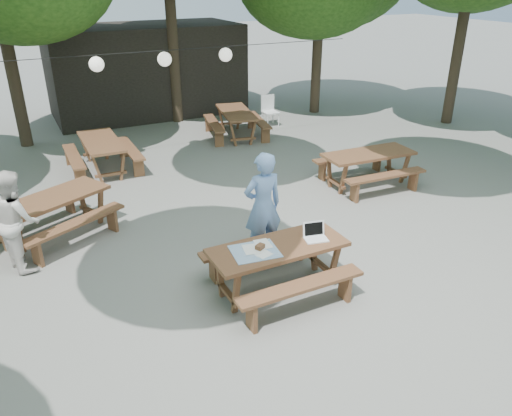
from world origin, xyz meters
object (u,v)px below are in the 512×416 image
object	(u,v)px
woman	(263,206)
plastic_chair	(270,117)
picnic_table_nw	(53,217)
main_picnic_table	(278,267)
second_person	(16,220)

from	to	relation	value
woman	plastic_chair	world-z (taller)	woman
picnic_table_nw	plastic_chair	size ratio (longest dim) A/B	2.67
woman	plastic_chair	bearing A→B (deg)	-118.64
main_picnic_table	second_person	world-z (taller)	second_person
main_picnic_table	plastic_chair	world-z (taller)	plastic_chair
main_picnic_table	picnic_table_nw	size ratio (longest dim) A/B	0.83
picnic_table_nw	second_person	bearing A→B (deg)	-151.85
picnic_table_nw	plastic_chair	distance (m)	8.25
woman	second_person	distance (m)	3.85
woman	second_person	size ratio (longest dim) A/B	1.11
second_person	plastic_chair	distance (m)	9.19
picnic_table_nw	plastic_chair	xyz separation A→B (m)	(6.85, 4.60, -0.13)
second_person	plastic_chair	bearing A→B (deg)	-69.94
picnic_table_nw	second_person	size ratio (longest dim) A/B	1.48
main_picnic_table	picnic_table_nw	bearing A→B (deg)	129.95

